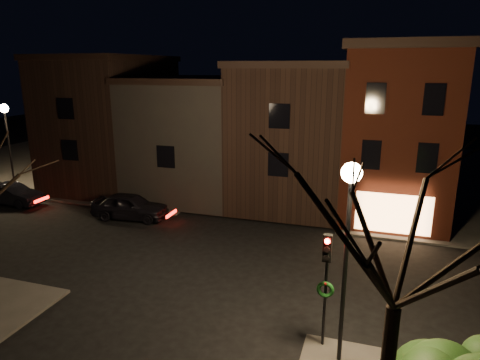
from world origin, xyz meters
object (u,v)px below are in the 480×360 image
bare_tree_right (404,209)px  parked_car_a (130,206)px  street_lamp_far (6,124)px  street_lamp_near (349,210)px  traffic_signal (326,273)px  parked_car_b (11,194)px

bare_tree_right → parked_car_a: bearing=140.7°
street_lamp_far → parked_car_a: (11.52, -2.44, -4.37)m
street_lamp_near → street_lamp_far: same height
traffic_signal → parked_car_b: traffic_signal is taller
street_lamp_near → parked_car_b: size_ratio=1.47×
bare_tree_right → parked_car_b: 27.71m
street_lamp_far → traffic_signal: street_lamp_far is taller
street_lamp_near → parked_car_b: 25.34m
parked_car_a → parked_car_b: bearing=85.1°
street_lamp_near → street_lamp_far: bearing=154.2°
traffic_signal → bare_tree_right: size_ratio=0.48×
street_lamp_near → parked_car_a: (-13.68, 9.76, -4.37)m
street_lamp_far → parked_car_b: size_ratio=1.47×
street_lamp_near → parked_car_a: street_lamp_near is taller
traffic_signal → parked_car_b: (-22.38, 9.21, -2.08)m
parked_car_a → bare_tree_right: bearing=-134.6°
street_lamp_far → bare_tree_right: (26.50, -14.70, 0.97)m
traffic_signal → parked_car_a: (-13.08, 9.27, -2.00)m
street_lamp_far → parked_car_a: street_lamp_far is taller
street_lamp_near → street_lamp_far: (-25.20, 12.20, 0.00)m
street_lamp_far → traffic_signal: bearing=-25.5°
parked_car_a → parked_car_b: 9.30m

